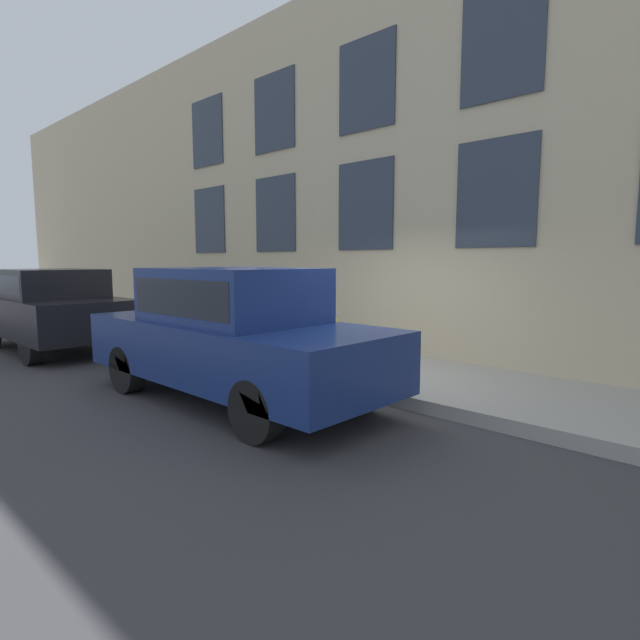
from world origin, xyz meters
TOP-DOWN VIEW (x-y plane):
  - ground_plane at (0.00, 0.00)m, footprint 80.00×80.00m
  - sidewalk at (1.23, 0.00)m, footprint 2.45×60.00m
  - building_facade at (2.60, 0.00)m, footprint 0.33×40.00m
  - fire_hydrant at (0.68, 0.60)m, footprint 0.32×0.44m
  - person at (0.86, 1.26)m, footprint 0.34×0.23m
  - parked_car_navy_near at (-1.23, 0.67)m, footprint 1.87×4.74m
  - parked_car_charcoal_far at (-1.51, 6.63)m, footprint 1.95×4.30m

SIDE VIEW (x-z plane):
  - ground_plane at x=0.00m, z-range 0.00..0.00m
  - sidewalk at x=1.23m, z-range 0.00..0.18m
  - fire_hydrant at x=0.68m, z-range 0.19..1.03m
  - parked_car_charcoal_far at x=-1.51m, z-range 0.09..1.82m
  - parked_car_navy_near at x=-1.23m, z-range 0.07..1.89m
  - person at x=0.86m, z-range 0.32..1.74m
  - building_facade at x=2.60m, z-range 0.00..7.36m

